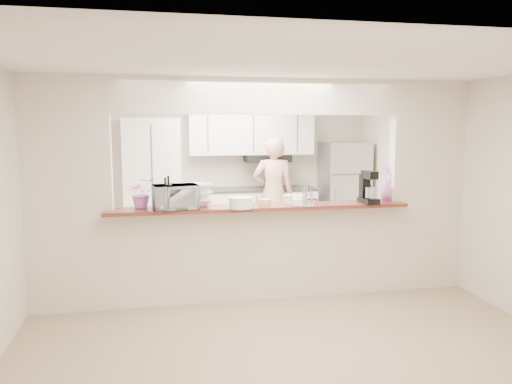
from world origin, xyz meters
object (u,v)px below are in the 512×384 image
object	(u,v)px
person	(273,194)
stand_mixer	(368,189)
toaster_oven	(176,197)
refrigerator	(344,191)

from	to	relation	value
person	stand_mixer	bearing A→B (deg)	113.30
toaster_oven	stand_mixer	xyz separation A→B (m)	(2.19, -0.04, 0.04)
refrigerator	stand_mixer	size ratio (longest dim) A/B	4.51
refrigerator	person	size ratio (longest dim) A/B	0.95
refrigerator	person	distance (m)	1.41
refrigerator	toaster_oven	bearing A→B (deg)	-137.43
toaster_oven	person	size ratio (longest dim) A/B	0.26
stand_mixer	person	size ratio (longest dim) A/B	0.21
refrigerator	toaster_oven	world-z (taller)	refrigerator
person	toaster_oven	bearing A→B (deg)	65.60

